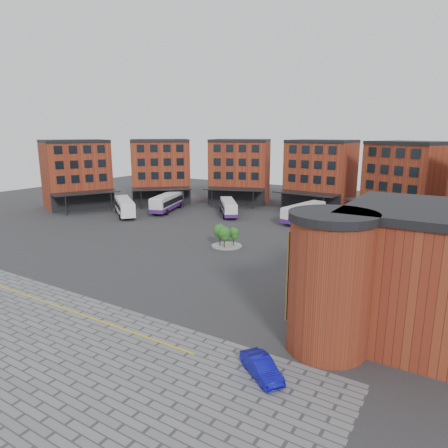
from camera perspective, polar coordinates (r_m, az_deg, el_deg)
The scene contains 12 objects.
ground at distance 49.79m, azimuth -8.84°, elevation -6.07°, with size 160.00×160.00×0.00m, color #28282B.
yellow_line at distance 39.48m, azimuth -20.08°, elevation -11.90°, with size 26.00×0.15×0.02m, color gold.
main_building at distance 82.46m, azimuth 5.91°, elevation 6.70°, with size 94.14×42.48×14.60m.
east_building at distance 34.32m, azimuth 26.50°, elevation -6.81°, with size 17.40×15.40×10.60m.
tree_island at distance 57.07m, azimuth 0.14°, elevation -1.47°, with size 4.40×4.40×3.27m.
bus_a at distance 81.26m, azimuth -14.02°, elevation 2.54°, with size 10.85×9.30×3.31m.
bus_b at distance 84.23m, azimuth -8.11°, elevation 3.12°, with size 6.71×12.81×3.53m.
bus_c at distance 79.22m, azimuth 0.64°, elevation 2.42°, with size 8.32×9.97×2.99m.
bus_d at distance 74.89m, azimuth 11.33°, elevation 1.66°, with size 4.69×11.87×3.26m.
bus_e at distance 65.60m, azimuth 17.34°, elevation -0.47°, with size 3.65×10.32×2.84m.
bus_f at distance 60.37m, azimuth 20.38°, elevation -1.76°, with size 10.46×7.09×2.97m.
blue_car at distance 28.65m, azimuth 5.37°, elevation -19.68°, with size 1.42×4.08×1.34m, color #0B0C94.
Camera 1 is at (30.91, -35.56, 16.09)m, focal length 32.00 mm.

